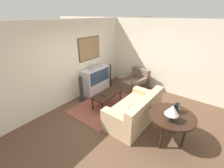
{
  "coord_description": "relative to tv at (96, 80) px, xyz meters",
  "views": [
    {
      "loc": [
        -2.9,
        -1.89,
        2.84
      ],
      "look_at": [
        0.6,
        0.8,
        0.75
      ],
      "focal_mm": 24.0,
      "sensor_mm": 36.0,
      "label": 1
    }
  ],
  "objects": [
    {
      "name": "coffee_table",
      "position": [
        -0.52,
        -0.97,
        -0.1
      ],
      "size": [
        1.06,
        0.51,
        0.46
      ],
      "color": "black",
      "rests_on": "ground_plane"
    },
    {
      "name": "ground_plane",
      "position": [
        -0.92,
        -1.83,
        -0.51
      ],
      "size": [
        12.0,
        12.0,
        0.0
      ],
      "primitive_type": "plane",
      "color": "brown"
    },
    {
      "name": "tv",
      "position": [
        0.0,
        0.0,
        0.0
      ],
      "size": [
        1.13,
        0.45,
        1.08
      ],
      "color": "silver",
      "rests_on": "ground_plane"
    },
    {
      "name": "console_table",
      "position": [
        -0.78,
        -3.12,
        0.17
      ],
      "size": [
        1.05,
        1.05,
        0.74
      ],
      "color": "black",
      "rests_on": "ground_plane"
    },
    {
      "name": "remote",
      "position": [
        -0.7,
        -0.96,
        -0.04
      ],
      "size": [
        0.12,
        0.16,
        0.02
      ],
      "color": "black",
      "rests_on": "coffee_table"
    },
    {
      "name": "speaker_tower_left",
      "position": [
        -0.8,
        -0.04,
        -0.08
      ],
      "size": [
        0.23,
        0.23,
        0.92
      ],
      "color": "black",
      "rests_on": "ground_plane"
    },
    {
      "name": "wall_back",
      "position": [
        -0.9,
        0.3,
        0.85
      ],
      "size": [
        12.0,
        0.1,
        2.7
      ],
      "color": "beige",
      "rests_on": "ground_plane"
    },
    {
      "name": "mantel_clock",
      "position": [
        -0.63,
        -3.15,
        0.35
      ],
      "size": [
        0.14,
        0.1,
        0.23
      ],
      "color": "black",
      "rests_on": "console_table"
    },
    {
      "name": "armchair",
      "position": [
        1.07,
        -1.13,
        -0.22
      ],
      "size": [
        1.06,
        0.98,
        0.85
      ],
      "rotation": [
        0.0,
        0.0,
        -1.79
      ],
      "color": "brown",
      "rests_on": "ground_plane"
    },
    {
      "name": "wall_right",
      "position": [
        1.71,
        -1.83,
        0.84
      ],
      "size": [
        0.06,
        12.0,
        2.7
      ],
      "color": "beige",
      "rests_on": "ground_plane"
    },
    {
      "name": "area_rug",
      "position": [
        -0.43,
        -0.89,
        -0.5
      ],
      "size": [
        2.42,
        1.47,
        0.01
      ],
      "color": "brown",
      "rests_on": "ground_plane"
    },
    {
      "name": "table_lamp",
      "position": [
        -1.01,
        -3.14,
        0.51
      ],
      "size": [
        0.29,
        0.29,
        0.38
      ],
      "color": "black",
      "rests_on": "console_table"
    },
    {
      "name": "couch",
      "position": [
        -0.63,
        -2.1,
        -0.19
      ],
      "size": [
        1.82,
        0.95,
        0.87
      ],
      "rotation": [
        0.0,
        0.0,
        3.13
      ],
      "color": "tan",
      "rests_on": "ground_plane"
    },
    {
      "name": "speaker_tower_right",
      "position": [
        0.8,
        -0.04,
        -0.08
      ],
      "size": [
        0.23,
        0.23,
        0.92
      ],
      "color": "black",
      "rests_on": "ground_plane"
    }
  ]
}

